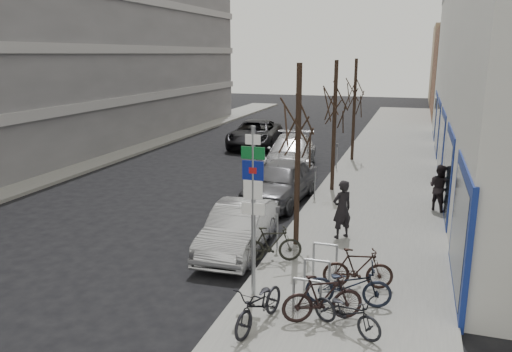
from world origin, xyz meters
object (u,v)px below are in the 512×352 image
Objects in this scene: bike_far_inner at (358,268)px; parked_car_mid at (280,182)px; lane_car at (255,134)px; parked_car_back at (291,153)px; bike_rack at (317,272)px; bike_near_left at (260,301)px; bike_near_right at (323,297)px; pedestrian_far at (439,187)px; tree_mid at (335,95)px; meter_mid at (315,179)px; pedestrian_near at (342,209)px; highway_sign_pole at (253,202)px; meter_back at (337,154)px; meter_front at (277,223)px; bike_mid_inner at (272,244)px; parked_car_front at (238,228)px; bike_mid_curb at (349,281)px; tree_far at (355,86)px; tree_near at (299,113)px; bike_far_curb at (347,309)px.

parked_car_mid is (-3.87, 6.96, 0.16)m from bike_far_inner.
lane_car is (-8.57, 18.17, 0.15)m from bike_far_inner.
parked_car_mid is 0.86× the size of parked_car_back.
bike_near_left reaches higher than bike_rack.
pedestrian_far reaches higher than bike_near_right.
meter_mid is (-0.45, -1.50, -3.19)m from tree_mid.
pedestrian_near reaches higher than bike_far_inner.
highway_sign_pole is 0.71× the size of lane_car.
bike_near_left is at bearing -86.94° from meter_back.
bike_rack is 0.38× the size of lane_car.
meter_front is 11.00m from meter_back.
pedestrian_near is at bearing -74.93° from parked_car_back.
meter_mid is 0.74× the size of bike_far_inner.
highway_sign_pole is at bearing -88.98° from meter_back.
meter_front is at bearing -75.78° from lane_car.
bike_near_left is 0.38× the size of parked_car_mid.
meter_mid reaches higher than bike_mid_inner.
tree_mid is 1.29× the size of parked_car_front.
lane_car reaches higher than bike_rack.
lane_car is (-8.46, 19.12, 0.08)m from bike_mid_curb.
highway_sign_pole is at bearing -90.69° from tree_far.
meter_back is 15.34m from bike_near_left.
parked_car_front is (-2.80, 2.20, 0.05)m from bike_rack.
bike_mid_inner is 18.33m from lane_car.
bike_rack is at bearing -82.72° from tree_mid.
tree_mid is at bearing -18.67° from bike_near_right.
meter_mid is at bearing -90.00° from meter_back.
parked_car_back is (-4.00, 13.40, 0.17)m from bike_rack.
bike_rack is 0.93m from bike_mid_curb.
bike_near_right is (1.58, -10.70, -3.41)m from tree_mid.
parked_car_mid reaches higher than meter_mid.
tree_near is 1.12× the size of parked_car_mid.
highway_sign_pole is 3.39m from meter_front.
tree_far is at bearing 32.85° from bike_far_curb.
parked_car_front is at bearing -156.30° from tree_near.
tree_mid is 3.36× the size of bike_far_curb.
bike_far_curb is 0.94× the size of pedestrian_far.
bike_near_right is 0.95m from bike_mid_curb.
tree_far is 16.81m from bike_mid_curb.
bike_rack is at bearing 23.59° from highway_sign_pole.
parked_car_front is 8.02m from pedestrian_far.
pedestrian_near is (-0.90, 3.34, 0.40)m from bike_far_inner.
tree_far is 0.93× the size of lane_car.
parked_car_front is at bearing 116.40° from highway_sign_pole.
meter_back is 0.78× the size of bike_far_curb.
tree_far is at bearing 86.78° from meter_mid.
pedestrian_near is at bearing 72.37° from highway_sign_pole.
lane_car is at bearing 116.99° from parked_car_back.
pedestrian_near reaches higher than meter_mid.
pedestrian_far is at bearing -43.05° from bike_near_right.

